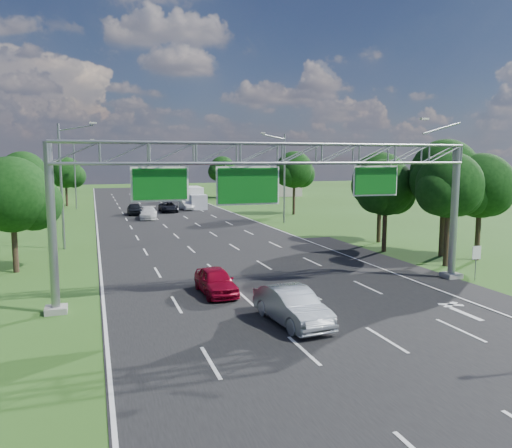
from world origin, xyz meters
name	(u,v)px	position (x,y,z in m)	size (l,w,h in m)	color
ground	(204,242)	(0.00, 30.00, 0.00)	(220.00, 220.00, 0.00)	#2C5018
road	(204,242)	(0.00, 30.00, 0.00)	(18.00, 180.00, 0.02)	black
road_flare	(413,272)	(10.20, 14.00, 0.00)	(3.00, 30.00, 0.02)	black
sign_gantry	(281,165)	(0.33, 12.00, 6.89)	(23.50, 1.00, 9.56)	gray
regulatory_sign	(476,256)	(12.40, 10.98, 1.51)	(0.60, 0.08, 2.10)	gray
traffic_signal	(203,173)	(7.48, 65.00, 5.17)	(12.21, 0.24, 7.00)	black
streetlight_l_near	(64,180)	(-11.30, 30.00, 5.58)	(2.97, 0.22, 10.16)	gray
streetlight_l_far	(76,171)	(-11.30, 65.00, 5.58)	(2.97, 0.22, 10.16)	gray
streetlight_r_mid	(283,174)	(11.30, 40.00, 5.58)	(2.97, 0.22, 10.16)	gray
tree_cluster_right	(426,185)	(14.80, 19.19, 5.31)	(9.91, 14.60, 8.68)	#2D2116
tree_verge_la	(13,198)	(-13.92, 22.04, 4.76)	(5.76, 4.80, 7.40)	#2D2116
tree_verge_lb	(24,177)	(-15.92, 45.04, 5.41)	(5.76, 4.80, 8.06)	#2D2116
tree_verge_lc	(66,174)	(-12.92, 70.04, 4.98)	(5.76, 4.80, 7.62)	#2D2116
tree_verge_rd	(295,172)	(16.08, 48.04, 5.63)	(5.76, 4.80, 8.28)	#2D2116
tree_verge_re	(223,170)	(14.08, 78.04, 5.20)	(5.76, 4.80, 7.84)	#2D2116
building_left	(10,188)	(-22.00, 78.00, 2.50)	(14.00, 10.00, 5.00)	#A29588
building_right	(266,186)	(24.00, 82.00, 2.00)	(12.00, 9.00, 4.00)	#A29588
red_coupe	(216,281)	(-3.05, 12.90, 0.71)	(1.69, 4.20, 1.43)	maroon
silver_sedan	(292,306)	(-1.00, 7.10, 0.80)	(1.69, 4.84, 1.60)	#A0A7AC
car_queue_a	(149,213)	(-2.77, 48.85, 0.71)	(1.99, 4.91, 1.42)	silver
car_queue_b	(168,207)	(0.71, 56.17, 0.68)	(2.24, 4.86, 1.35)	black
car_queue_c	(135,209)	(-4.00, 54.10, 0.76)	(1.79, 4.45, 1.52)	black
car_queue_d	(187,205)	(3.68, 58.60, 0.65)	(1.37, 3.94, 1.30)	silver
box_truck	(194,198)	(5.34, 61.44, 1.49)	(2.60, 8.26, 3.10)	white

